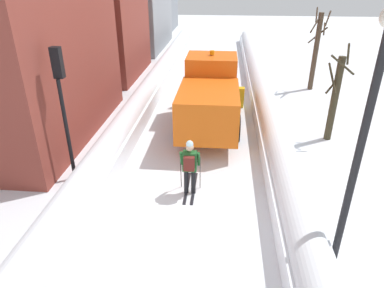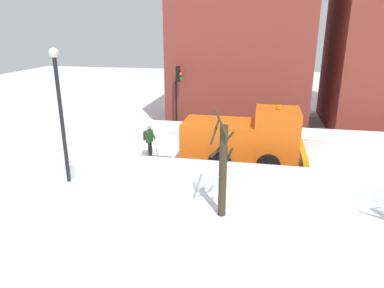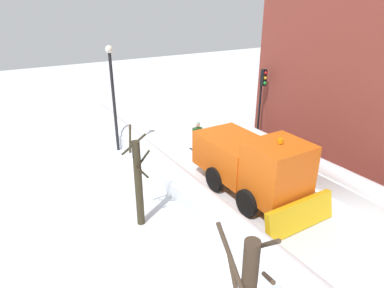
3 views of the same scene
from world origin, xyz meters
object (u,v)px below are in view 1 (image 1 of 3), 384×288
Objects in this scene: plow_truck at (210,97)px; bare_tree_near at (335,97)px; street_lamp at (366,124)px; bare_tree_mid at (316,50)px; traffic_light_pole at (62,91)px; skier at (190,165)px.

bare_tree_near is at bearing -6.63° from plow_truck.
bare_tree_mid is at bearing 80.43° from street_lamp.
street_lamp reaches higher than bare_tree_near.
bare_tree_near reaches higher than plow_truck.
bare_tree_mid is (2.33, 13.82, -1.32)m from street_lamp.
bare_tree_mid is (9.89, 10.66, -0.76)m from traffic_light_pole.
street_lamp is at bearing -66.40° from plow_truck.
skier is at bearing -94.22° from plow_truck.
bare_tree_mid is at bearing 47.14° from traffic_light_pole.
skier is 6.91m from bare_tree_near.
plow_truck is at bearing 45.76° from traffic_light_pole.
street_lamp is at bearing -22.73° from traffic_light_pole.
skier is at bearing -140.11° from bare_tree_near.
bare_tree_near is at bearing -96.07° from bare_tree_mid.
plow_truck is 8.50m from street_lamp.
skier is 0.40× the size of bare_tree_mid.
plow_truck is at bearing 85.78° from skier.
traffic_light_pole is 10.00m from bare_tree_near.
bare_tree_near is at bearing 39.89° from skier.
street_lamp reaches higher than skier.
street_lamp is 1.46× the size of bare_tree_near.
traffic_light_pole reaches higher than bare_tree_near.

